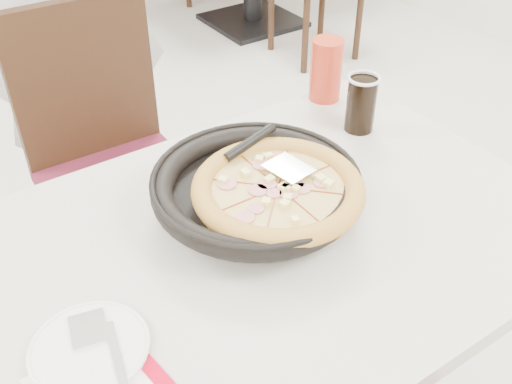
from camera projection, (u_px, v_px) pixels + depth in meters
main_table at (257, 360)px, 1.36m from camera, size 1.21×0.82×0.75m
chair_far at (121, 179)px, 1.75m from camera, size 0.43×0.43×0.95m
trivet at (279, 198)px, 1.20m from camera, size 0.11×0.11×0.04m
pizza_pan at (256, 195)px, 1.17m from camera, size 0.35×0.35×0.01m
pizza at (278, 196)px, 1.14m from camera, size 0.31×0.31×0.02m
pizza_server at (289, 168)px, 1.16m from camera, size 0.08×0.10×0.00m
side_plate at (90, 349)px, 0.92m from camera, size 0.19×0.19×0.01m
fork at (117, 358)px, 0.89m from camera, size 0.05×0.14×0.00m
cola_glass at (361, 105)px, 1.41m from camera, size 0.07×0.07×0.13m
red_cup at (326, 70)px, 1.52m from camera, size 0.08×0.08×0.16m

